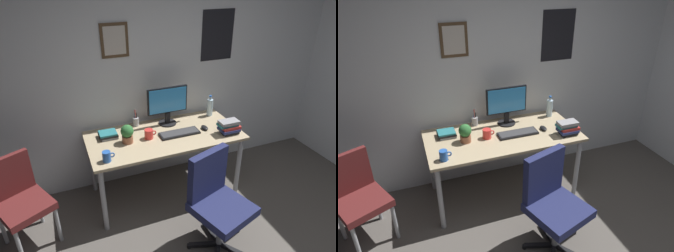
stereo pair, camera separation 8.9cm
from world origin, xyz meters
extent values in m
cube|color=silver|center=(0.00, 2.15, 1.30)|extent=(4.40, 0.08, 2.60)
cube|color=#4C3823|center=(-0.56, 2.11, 1.68)|extent=(0.28, 0.02, 0.34)
cube|color=beige|center=(-0.56, 2.09, 1.68)|extent=(0.22, 0.00, 0.28)
cube|color=black|center=(0.62, 2.11, 1.65)|extent=(0.40, 0.01, 0.56)
cube|color=tan|center=(-0.20, 1.68, 0.74)|extent=(1.62, 0.78, 0.03)
cylinder|color=#9EA0A5|center=(-0.95, 1.35, 0.36)|extent=(0.05, 0.05, 0.73)
cylinder|color=#9EA0A5|center=(0.55, 1.35, 0.36)|extent=(0.05, 0.05, 0.73)
cylinder|color=#9EA0A5|center=(-0.95, 2.01, 0.36)|extent=(0.05, 0.05, 0.73)
cylinder|color=#9EA0A5|center=(0.55, 2.01, 0.36)|extent=(0.05, 0.05, 0.73)
cube|color=#1E234C|center=(-0.02, 0.75, 0.46)|extent=(0.58, 0.58, 0.08)
cube|color=#1E234C|center=(-0.08, 0.94, 0.72)|extent=(0.42, 0.19, 0.45)
cylinder|color=#9EA0A5|center=(-0.02, 0.75, 0.21)|extent=(0.08, 0.08, 0.42)
cube|color=black|center=(0.12, 0.79, 0.04)|extent=(0.28, 0.12, 0.03)
cylinder|color=black|center=(0.25, 0.83, 0.02)|extent=(0.05, 0.05, 0.04)
cube|color=black|center=(-0.02, 0.89, 0.04)|extent=(0.04, 0.28, 0.03)
cylinder|color=black|center=(-0.02, 1.03, 0.02)|extent=(0.05, 0.05, 0.04)
cube|color=black|center=(-0.15, 0.79, 0.04)|extent=(0.28, 0.13, 0.03)
cylinder|color=black|center=(-0.28, 0.84, 0.02)|extent=(0.05, 0.05, 0.04)
cube|color=black|center=(0.06, 0.63, 0.04)|extent=(0.20, 0.25, 0.03)
cube|color=#591E1E|center=(-1.62, 1.45, 0.44)|extent=(0.56, 0.56, 0.07)
cube|color=#591E1E|center=(-1.71, 1.62, 0.68)|extent=(0.38, 0.22, 0.40)
cylinder|color=#9EA0A5|center=(-1.70, 1.21, 0.20)|extent=(0.05, 0.05, 0.41)
cylinder|color=#9EA0A5|center=(-1.38, 1.37, 0.20)|extent=(0.05, 0.05, 0.41)
cylinder|color=#9EA0A5|center=(-1.87, 1.53, 0.20)|extent=(0.05, 0.05, 0.41)
cylinder|color=#9EA0A5|center=(-1.54, 1.70, 0.20)|extent=(0.05, 0.05, 0.41)
cylinder|color=black|center=(-0.07, 1.91, 0.76)|extent=(0.20, 0.20, 0.01)
cube|color=black|center=(-0.07, 1.91, 0.83)|extent=(0.05, 0.04, 0.12)
cube|color=black|center=(-0.07, 1.92, 1.04)|extent=(0.46, 0.02, 0.30)
cube|color=#338CD8|center=(-0.07, 1.90, 1.04)|extent=(0.43, 0.00, 0.27)
cube|color=black|center=(-0.05, 1.63, 0.77)|extent=(0.43, 0.15, 0.02)
cube|color=#38383A|center=(-0.05, 1.63, 0.78)|extent=(0.41, 0.13, 0.00)
ellipsoid|color=black|center=(0.25, 1.63, 0.77)|extent=(0.06, 0.11, 0.04)
cylinder|color=silver|center=(0.48, 1.92, 0.86)|extent=(0.07, 0.07, 0.20)
cylinder|color=silver|center=(0.48, 1.92, 0.98)|extent=(0.03, 0.03, 0.04)
cylinder|color=#2659B2|center=(0.48, 1.92, 1.00)|extent=(0.03, 0.03, 0.02)
cylinder|color=red|center=(-0.38, 1.67, 0.81)|extent=(0.09, 0.09, 0.10)
torus|color=red|center=(-0.32, 1.67, 0.81)|extent=(0.05, 0.01, 0.05)
cylinder|color=#2659B2|center=(-0.86, 1.41, 0.81)|extent=(0.08, 0.08, 0.10)
torus|color=#2659B2|center=(-0.81, 1.41, 0.81)|extent=(0.05, 0.01, 0.05)
cylinder|color=brown|center=(-0.60, 1.67, 0.79)|extent=(0.11, 0.11, 0.07)
sphere|color=#2D6B33|center=(-0.60, 1.67, 0.89)|extent=(0.13, 0.13, 0.13)
ellipsoid|color=#287A38|center=(-0.63, 1.70, 0.91)|extent=(0.07, 0.08, 0.02)
ellipsoid|color=#287A38|center=(-0.57, 1.69, 0.89)|extent=(0.07, 0.08, 0.02)
ellipsoid|color=#287A38|center=(-0.63, 1.64, 0.89)|extent=(0.08, 0.07, 0.02)
cylinder|color=#9EA0A5|center=(-0.42, 2.00, 0.80)|extent=(0.07, 0.07, 0.09)
cylinder|color=#263FBF|center=(-0.42, 2.01, 0.88)|extent=(0.01, 0.01, 0.13)
cylinder|color=red|center=(-0.42, 2.00, 0.88)|extent=(0.01, 0.01, 0.13)
cylinder|color=black|center=(-0.41, 1.99, 0.88)|extent=(0.01, 0.01, 0.13)
cylinder|color=#9EA0A5|center=(-0.41, 2.00, 0.89)|extent=(0.01, 0.03, 0.14)
cylinder|color=#9EA0A5|center=(-0.42, 2.00, 0.89)|extent=(0.01, 0.02, 0.14)
cube|color=gray|center=(-0.75, 1.85, 0.77)|extent=(0.17, 0.15, 0.02)
cube|color=black|center=(-0.76, 1.84, 0.79)|extent=(0.19, 0.16, 0.02)
cube|color=#26727A|center=(-0.76, 1.84, 0.81)|extent=(0.18, 0.15, 0.02)
cube|color=black|center=(0.46, 1.45, 0.77)|extent=(0.18, 0.11, 0.03)
cube|color=navy|center=(0.45, 1.46, 0.80)|extent=(0.20, 0.15, 0.03)
cube|color=#B22D28|center=(0.46, 1.46, 0.83)|extent=(0.20, 0.14, 0.03)
cube|color=#26727A|center=(0.43, 1.46, 0.86)|extent=(0.21, 0.12, 0.02)
cube|color=gray|center=(0.44, 1.45, 0.89)|extent=(0.21, 0.12, 0.03)
camera|label=1|loc=(-1.20, -0.92, 2.32)|focal=32.22mm
camera|label=2|loc=(-1.11, -0.95, 2.32)|focal=32.22mm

